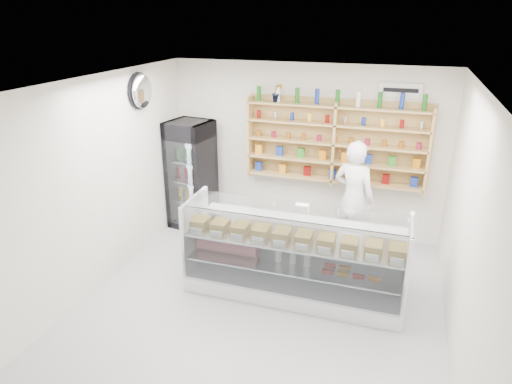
% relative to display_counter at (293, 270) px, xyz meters
% --- Properties ---
extents(room, '(5.00, 5.00, 5.00)m').
position_rel_display_counter_xyz_m(room, '(-0.33, -0.47, 1.06)').
color(room, '#A5A4A9').
rests_on(room, ground).
extents(display_counter, '(2.84, 0.85, 1.23)m').
position_rel_display_counter_xyz_m(display_counter, '(0.00, 0.00, 0.00)').
color(display_counter, white).
rests_on(display_counter, floor).
extents(shop_worker, '(0.76, 0.63, 1.80)m').
position_rel_display_counter_xyz_m(shop_worker, '(0.57, 1.42, 0.55)').
color(shop_worker, white).
rests_on(shop_worker, floor).
extents(drinks_cooler, '(0.76, 0.75, 1.86)m').
position_rel_display_counter_xyz_m(drinks_cooler, '(-2.18, 1.53, 0.59)').
color(drinks_cooler, black).
rests_on(drinks_cooler, floor).
extents(wall_shelving, '(2.84, 0.28, 1.33)m').
position_rel_display_counter_xyz_m(wall_shelving, '(0.17, 1.87, 1.25)').
color(wall_shelving, tan).
rests_on(wall_shelving, back_wall).
extents(potted_plant, '(0.19, 0.18, 0.29)m').
position_rel_display_counter_xyz_m(potted_plant, '(-0.78, 1.87, 1.99)').
color(potted_plant, '#1E6626').
rests_on(potted_plant, wall_shelving).
extents(security_mirror, '(0.15, 0.50, 0.50)m').
position_rel_display_counter_xyz_m(security_mirror, '(-2.50, 0.73, 2.11)').
color(security_mirror, silver).
rests_on(security_mirror, left_wall).
extents(wall_sign, '(0.62, 0.03, 0.20)m').
position_rel_display_counter_xyz_m(wall_sign, '(1.07, 2.00, 2.11)').
color(wall_sign, white).
rests_on(wall_sign, back_wall).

